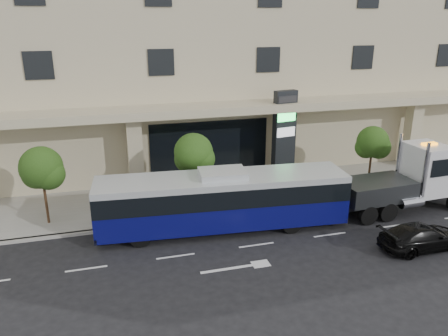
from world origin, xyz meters
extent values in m
plane|color=black|center=(0.00, 0.00, 0.00)|extent=(120.00, 120.00, 0.00)
cube|color=gray|center=(0.00, 5.00, 0.07)|extent=(120.00, 6.00, 0.15)
cube|color=gray|center=(0.00, 2.00, 0.07)|extent=(120.00, 0.30, 0.15)
cube|color=#BFB28F|center=(0.00, 15.50, 10.00)|extent=(60.00, 15.00, 20.00)
cube|color=#BFB28F|center=(0.00, 6.80, 5.20)|extent=(60.00, 2.80, 0.50)
cube|color=black|center=(0.00, 7.97, 2.15)|extent=(8.00, 0.12, 4.00)
cube|color=#BFB28F|center=(-5.00, 6.80, 2.60)|extent=(0.90, 0.90, 4.90)
cube|color=#BFB28F|center=(5.00, 6.80, 2.60)|extent=(0.90, 0.90, 4.90)
cube|color=#BFB28F|center=(15.00, 6.80, 2.60)|extent=(0.90, 0.90, 4.90)
cylinder|color=#422B19|center=(-10.00, 3.60, 1.55)|extent=(0.14, 0.14, 2.80)
sphere|color=#234413|center=(-10.00, 3.60, 3.27)|extent=(2.20, 2.20, 2.20)
sphere|color=#234413|center=(-9.65, 3.40, 2.95)|extent=(1.65, 1.65, 1.65)
sphere|color=#234413|center=(-10.30, 3.80, 2.87)|extent=(1.54, 1.54, 1.54)
cylinder|color=#422B19|center=(-2.00, 3.60, 1.62)|extent=(0.14, 0.14, 2.94)
sphere|color=#234413|center=(-2.00, 3.60, 3.43)|extent=(2.20, 2.20, 2.20)
sphere|color=#234413|center=(-1.65, 3.40, 3.09)|extent=(1.65, 1.65, 1.65)
sphere|color=#234413|center=(-2.30, 3.80, 3.01)|extent=(1.54, 1.54, 1.54)
cylinder|color=#422B19|center=(9.50, 3.60, 1.51)|extent=(0.14, 0.14, 2.73)
sphere|color=#234413|center=(9.50, 3.60, 3.19)|extent=(2.00, 2.00, 2.00)
sphere|color=#234413|center=(9.85, 3.40, 2.88)|extent=(1.50, 1.50, 1.50)
sphere|color=#234413|center=(9.20, 3.80, 2.80)|extent=(1.40, 1.40, 1.40)
cylinder|color=black|center=(-5.48, -0.09, 0.53)|extent=(1.09, 0.41, 1.07)
cylinder|color=black|center=(-5.29, 2.15, 0.53)|extent=(1.09, 0.41, 1.07)
cylinder|color=black|center=(2.20, -0.74, 0.53)|extent=(1.09, 0.41, 1.07)
cylinder|color=black|center=(2.39, 1.50, 0.53)|extent=(1.09, 0.41, 1.07)
cube|color=#0A0B51|center=(-1.12, 0.67, 1.02)|extent=(13.02, 3.75, 1.28)
cube|color=black|center=(-1.12, 0.67, 2.14)|extent=(13.02, 3.79, 0.96)
cube|color=silver|center=(-1.12, 0.67, 2.78)|extent=(13.02, 3.75, 0.32)
cube|color=silver|center=(-1.12, 0.67, 3.10)|extent=(2.49, 1.90, 0.32)
cube|color=#2D3033|center=(-7.47, 1.21, 0.48)|extent=(0.37, 2.68, 0.32)
cube|color=#2D3033|center=(5.23, 0.13, 0.48)|extent=(0.37, 2.68, 0.32)
cube|color=#2D3033|center=(9.65, 0.23, 0.78)|extent=(8.31, 1.36, 0.39)
cube|color=silver|center=(10.87, 0.28, 2.38)|extent=(2.06, 2.52, 2.82)
cube|color=black|center=(11.79, 0.33, 2.82)|extent=(0.20, 2.14, 1.17)
cylinder|color=silver|center=(9.85, -0.84, 2.63)|extent=(0.18, 0.18, 3.31)
cylinder|color=silver|center=(9.75, 1.30, 2.63)|extent=(0.18, 0.18, 3.31)
cube|color=#2D3033|center=(7.56, 0.13, 1.51)|extent=(4.19, 2.53, 1.07)
cube|color=#2D3033|center=(5.23, 0.02, 0.92)|extent=(1.57, 0.35, 0.21)
cube|color=#2D3033|center=(4.64, -0.01, 0.54)|extent=(0.33, 1.76, 0.18)
cube|color=orange|center=(10.87, 0.28, 3.84)|extent=(0.89, 0.38, 0.14)
cylinder|color=black|center=(12.37, 1.38, 0.54)|extent=(1.08, 0.36, 1.07)
cylinder|color=black|center=(7.80, -0.88, 0.54)|extent=(1.08, 0.36, 1.07)
cylinder|color=black|center=(7.71, 1.16, 0.54)|extent=(1.08, 0.36, 1.07)
cylinder|color=black|center=(6.54, -0.94, 0.54)|extent=(1.08, 0.36, 1.07)
cylinder|color=black|center=(6.44, 1.10, 0.54)|extent=(1.08, 0.36, 1.07)
imported|color=black|center=(7.54, -3.93, 0.62)|extent=(4.34, 1.85, 1.25)
cube|color=black|center=(4.58, 6.18, 3.19)|extent=(1.59, 0.76, 6.09)
cube|color=#23D54F|center=(4.58, 5.90, 4.82)|extent=(1.31, 0.29, 1.01)
cube|color=silver|center=(4.58, 5.90, 3.60)|extent=(1.31, 0.29, 0.61)
cube|color=#262628|center=(4.58, 5.90, 5.73)|extent=(1.31, 0.29, 0.41)
camera|label=1|loc=(-6.66, -19.39, 10.48)|focal=35.00mm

